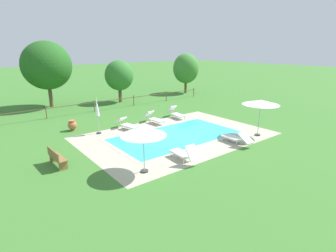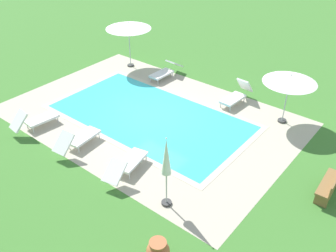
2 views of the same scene
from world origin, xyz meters
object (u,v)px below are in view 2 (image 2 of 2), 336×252
object	(u,v)px
sun_lounger_north_mid	(35,120)
sun_lounger_south_near_corner	(78,139)
sun_lounger_north_near_steps	(127,164)
patio_umbrella_open_by_bench	(128,26)
wooden_bench_lawn_side	(331,183)
sun_lounger_north_end	(165,71)
patio_umbrella_closed_row_west	(166,161)
patio_umbrella_open_foreground	(290,79)
terracotta_urn_near_fence	(158,251)
sun_lounger_north_far	(236,95)

from	to	relation	value
sun_lounger_north_mid	sun_lounger_south_near_corner	distance (m)	2.38
sun_lounger_north_near_steps	sun_lounger_south_near_corner	size ratio (longest dim) A/B	1.05
patio_umbrella_open_by_bench	wooden_bench_lawn_side	xyz separation A→B (m)	(-11.84, 3.32, -1.75)
sun_lounger_north_end	patio_umbrella_open_by_bench	size ratio (longest dim) A/B	0.85
patio_umbrella_open_by_bench	patio_umbrella_closed_row_west	size ratio (longest dim) A/B	0.97
sun_lounger_north_mid	wooden_bench_lawn_side	size ratio (longest dim) A/B	1.29
patio_umbrella_open_foreground	wooden_bench_lawn_side	world-z (taller)	patio_umbrella_open_foreground
sun_lounger_north_mid	terracotta_urn_near_fence	xyz separation A→B (m)	(-7.95, 1.80, 0.01)
sun_lounger_north_end	patio_umbrella_closed_row_west	xyz separation A→B (m)	(-5.71, 6.94, 1.33)
sun_lounger_south_near_corner	wooden_bench_lawn_side	bearing A→B (deg)	-158.01
sun_lounger_north_mid	patio_umbrella_open_foreground	distance (m)	10.20
sun_lounger_south_near_corner	patio_umbrella_open_by_bench	world-z (taller)	patio_umbrella_open_by_bench
patio_umbrella_open_foreground	terracotta_urn_near_fence	xyz separation A→B (m)	(-0.41, 8.49, -1.55)
patio_umbrella_open_foreground	wooden_bench_lawn_side	bearing A→B (deg)	133.50
sun_lounger_north_end	terracotta_urn_near_fence	world-z (taller)	sun_lounger_north_end
wooden_bench_lawn_side	terracotta_urn_near_fence	size ratio (longest dim) A/B	2.04
sun_lounger_north_end	patio_umbrella_open_by_bench	bearing A→B (deg)	1.69
sun_lounger_north_end	patio_umbrella_open_foreground	bearing A→B (deg)	178.04
sun_lounger_north_end	sun_lounger_south_near_corner	size ratio (longest dim) A/B	1.03
sun_lounger_north_near_steps	patio_umbrella_closed_row_west	xyz separation A→B (m)	(-2.00, 0.33, 1.32)
patio_umbrella_closed_row_west	wooden_bench_lawn_side	bearing A→B (deg)	-136.61
sun_lounger_south_near_corner	patio_umbrella_closed_row_west	size ratio (longest dim) A/B	0.81
terracotta_urn_near_fence	sun_lounger_north_near_steps	bearing A→B (deg)	-33.63
sun_lounger_north_end	patio_umbrella_closed_row_west	bearing A→B (deg)	129.43
patio_umbrella_open_by_bench	wooden_bench_lawn_side	bearing A→B (deg)	164.32
sun_lounger_north_near_steps	sun_lounger_north_far	world-z (taller)	sun_lounger_north_far
sun_lounger_south_near_corner	patio_umbrella_open_foreground	xyz separation A→B (m)	(-5.17, -6.47, 1.57)
patio_umbrella_closed_row_west	wooden_bench_lawn_side	size ratio (longest dim) A/B	1.64
sun_lounger_north_far	wooden_bench_lawn_side	bearing A→B (deg)	147.84
sun_lounger_north_far	sun_lounger_south_near_corner	distance (m)	7.24
sun_lounger_north_near_steps	patio_umbrella_open_foreground	world-z (taller)	patio_umbrella_open_foreground
wooden_bench_lawn_side	patio_umbrella_open_by_bench	bearing A→B (deg)	-15.68
sun_lounger_south_near_corner	terracotta_urn_near_fence	world-z (taller)	sun_lounger_south_near_corner
patio_umbrella_open_foreground	sun_lounger_south_near_corner	bearing A→B (deg)	51.39
sun_lounger_north_near_steps	sun_lounger_north_end	xyz separation A→B (m)	(3.71, -6.61, -0.01)
sun_lounger_north_near_steps	sun_lounger_north_far	size ratio (longest dim) A/B	1.12
sun_lounger_north_far	patio_umbrella_closed_row_west	bearing A→B (deg)	102.86
sun_lounger_north_far	patio_umbrella_open_foreground	xyz separation A→B (m)	(-2.32, 0.18, 1.55)
patio_umbrella_closed_row_west	terracotta_urn_near_fence	bearing A→B (deg)	123.18
wooden_bench_lawn_side	terracotta_urn_near_fence	bearing A→B (deg)	63.98
sun_lounger_north_far	patio_umbrella_open_by_bench	world-z (taller)	patio_umbrella_open_by_bench
patio_umbrella_open_by_bench	patio_umbrella_closed_row_west	xyz separation A→B (m)	(-8.09, 6.87, -0.53)
wooden_bench_lawn_side	patio_umbrella_closed_row_west	bearing A→B (deg)	43.39
sun_lounger_north_mid	terracotta_urn_near_fence	size ratio (longest dim) A/B	2.63
sun_lounger_south_near_corner	patio_umbrella_open_by_bench	distance (m)	7.79
sun_lounger_south_near_corner	patio_umbrella_open_by_bench	xyz separation A→B (m)	(3.66, -6.63, 1.84)
patio_umbrella_open_by_bench	patio_umbrella_open_foreground	bearing A→B (deg)	179.02
sun_lounger_north_end	patio_umbrella_closed_row_west	size ratio (longest dim) A/B	0.83
terracotta_urn_near_fence	patio_umbrella_closed_row_west	bearing A→B (deg)	-56.82
sun_lounger_north_far	sun_lounger_north_end	size ratio (longest dim) A/B	0.91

